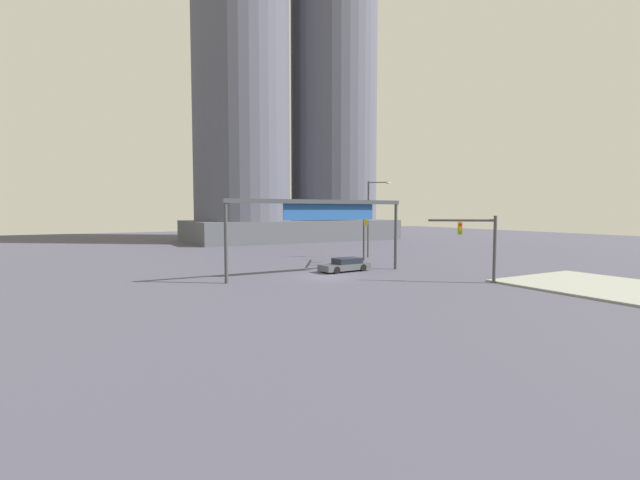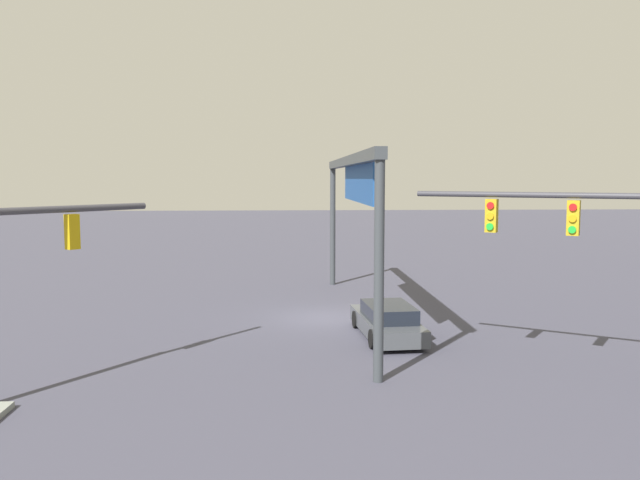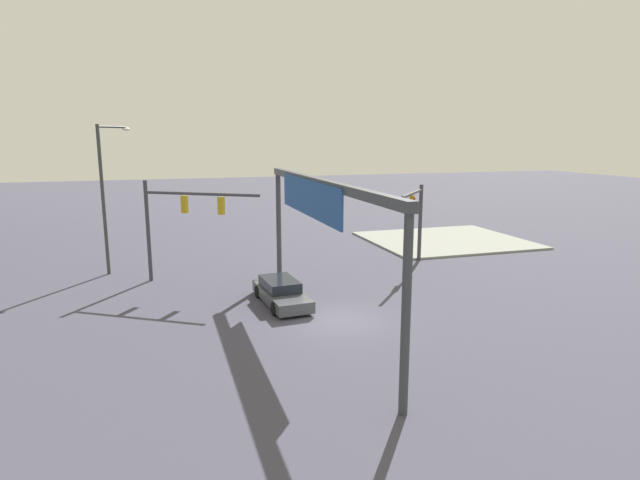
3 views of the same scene
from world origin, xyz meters
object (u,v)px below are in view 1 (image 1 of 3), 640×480
(traffic_signal_near_corner, at_px, (479,238))
(sedan_car_approaching, at_px, (345,265))
(traffic_signal_opposite_side, at_px, (365,225))
(streetlamp_curved_arm, at_px, (371,214))

(traffic_signal_near_corner, height_order, sedan_car_approaching, traffic_signal_near_corner)
(traffic_signal_near_corner, bearing_deg, traffic_signal_opposite_side, -49.09)
(sedan_car_approaching, bearing_deg, traffic_signal_opposite_side, -144.08)
(traffic_signal_opposite_side, bearing_deg, sedan_car_approaching, -17.33)
(traffic_signal_near_corner, relative_size, streetlamp_curved_arm, 0.58)
(sedan_car_approaching, bearing_deg, traffic_signal_near_corner, 113.69)
(traffic_signal_opposite_side, distance_m, sedan_car_approaching, 7.82)
(traffic_signal_opposite_side, distance_m, streetlamp_curved_arm, 5.44)
(traffic_signal_near_corner, xyz_separation_m, traffic_signal_opposite_side, (-0.09, 14.80, 0.53))
(traffic_signal_opposite_side, relative_size, streetlamp_curved_arm, 0.67)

